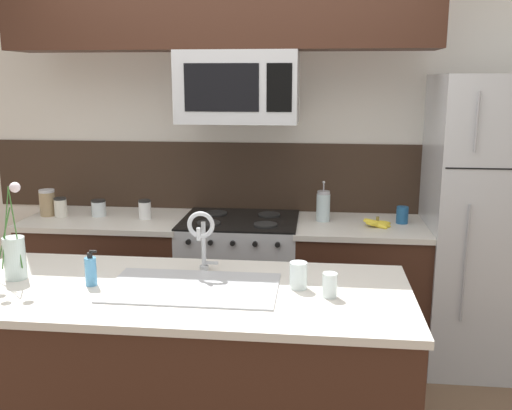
# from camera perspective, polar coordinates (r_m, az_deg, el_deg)

# --- Properties ---
(rear_partition) EXTENTS (5.20, 0.10, 2.60)m
(rear_partition) POSITION_cam_1_polar(r_m,az_deg,el_deg) (4.03, 3.34, 5.01)
(rear_partition) COLOR silver
(rear_partition) RESTS_ON ground
(splash_band) EXTENTS (3.67, 0.01, 0.48)m
(splash_band) POSITION_cam_1_polar(r_m,az_deg,el_deg) (4.02, -1.01, 2.85)
(splash_band) COLOR #332319
(splash_band) RESTS_ON rear_partition
(back_counter_left) EXTENTS (1.07, 0.65, 0.91)m
(back_counter_left) POSITION_cam_1_polar(r_m,az_deg,el_deg) (4.11, -14.26, -7.35)
(back_counter_left) COLOR #381E14
(back_counter_left) RESTS_ON ground
(back_counter_right) EXTENTS (0.85, 0.65, 0.91)m
(back_counter_right) POSITION_cam_1_polar(r_m,az_deg,el_deg) (3.87, 10.22, -8.41)
(back_counter_right) COLOR #381E14
(back_counter_right) RESTS_ON ground
(stove_range) EXTENTS (0.76, 0.64, 0.93)m
(stove_range) POSITION_cam_1_polar(r_m,az_deg,el_deg) (3.89, -1.58, -8.00)
(stove_range) COLOR #B7BABF
(stove_range) RESTS_ON ground
(microwave) EXTENTS (0.74, 0.40, 0.44)m
(microwave) POSITION_cam_1_polar(r_m,az_deg,el_deg) (3.62, -1.76, 11.70)
(microwave) COLOR #B7BABF
(refrigerator) EXTENTS (0.82, 0.74, 1.85)m
(refrigerator) POSITION_cam_1_polar(r_m,az_deg,el_deg) (3.90, 22.56, -1.79)
(refrigerator) COLOR #B7BABF
(refrigerator) RESTS_ON ground
(storage_jar_tall) EXTENTS (0.11, 0.11, 0.18)m
(storage_jar_tall) POSITION_cam_1_polar(r_m,az_deg,el_deg) (4.13, -20.13, 0.22)
(storage_jar_tall) COLOR #997F5B
(storage_jar_tall) RESTS_ON back_counter_left
(storage_jar_medium) EXTENTS (0.08, 0.08, 0.13)m
(storage_jar_medium) POSITION_cam_1_polar(r_m,az_deg,el_deg) (4.07, -18.97, -0.22)
(storage_jar_medium) COLOR silver
(storage_jar_medium) RESTS_ON back_counter_left
(storage_jar_short) EXTENTS (0.10, 0.10, 0.11)m
(storage_jar_short) POSITION_cam_1_polar(r_m,az_deg,el_deg) (4.02, -15.46, -0.29)
(storage_jar_short) COLOR silver
(storage_jar_short) RESTS_ON back_counter_left
(storage_jar_squat) EXTENTS (0.08, 0.08, 0.13)m
(storage_jar_squat) POSITION_cam_1_polar(r_m,az_deg,el_deg) (3.87, -11.05, -0.43)
(storage_jar_squat) COLOR silver
(storage_jar_squat) RESTS_ON back_counter_left
(banana_bunch) EXTENTS (0.19, 0.13, 0.08)m
(banana_bunch) POSITION_cam_1_polar(r_m,az_deg,el_deg) (3.68, 12.05, -1.82)
(banana_bunch) COLOR yellow
(banana_bunch) RESTS_ON back_counter_right
(french_press) EXTENTS (0.09, 0.09, 0.27)m
(french_press) POSITION_cam_1_polar(r_m,az_deg,el_deg) (3.76, 6.74, -0.11)
(french_press) COLOR silver
(french_press) RESTS_ON back_counter_right
(coffee_tin) EXTENTS (0.08, 0.08, 0.11)m
(coffee_tin) POSITION_cam_1_polar(r_m,az_deg,el_deg) (3.80, 14.42, -0.98)
(coffee_tin) COLOR #1E5184
(coffee_tin) RESTS_ON back_counter_right
(island_counter) EXTENTS (2.05, 0.85, 0.91)m
(island_counter) POSITION_cam_1_polar(r_m,az_deg,el_deg) (2.79, -7.27, -16.96)
(island_counter) COLOR #381E14
(island_counter) RESTS_ON ground
(kitchen_sink) EXTENTS (0.76, 0.44, 0.16)m
(kitchen_sink) POSITION_cam_1_polar(r_m,az_deg,el_deg) (2.61, -6.32, -9.69)
(kitchen_sink) COLOR #ADAFB5
(kitchen_sink) RESTS_ON island_counter
(sink_faucet) EXTENTS (0.14, 0.14, 0.31)m
(sink_faucet) POSITION_cam_1_polar(r_m,az_deg,el_deg) (2.73, -5.45, -2.78)
(sink_faucet) COLOR #B7BABF
(sink_faucet) RESTS_ON island_counter
(dish_soap_bottle) EXTENTS (0.06, 0.05, 0.16)m
(dish_soap_bottle) POSITION_cam_1_polar(r_m,az_deg,el_deg) (2.69, -16.20, -6.33)
(dish_soap_bottle) COLOR #4C93C6
(dish_soap_bottle) RESTS_ON island_counter
(drinking_glass) EXTENTS (0.08, 0.08, 0.12)m
(drinking_glass) POSITION_cam_1_polar(r_m,az_deg,el_deg) (2.56, 4.26, -7.03)
(drinking_glass) COLOR silver
(drinking_glass) RESTS_ON island_counter
(spare_glass) EXTENTS (0.06, 0.06, 0.11)m
(spare_glass) POSITION_cam_1_polar(r_m,az_deg,el_deg) (2.48, 7.39, -7.95)
(spare_glass) COLOR silver
(spare_glass) RESTS_ON island_counter
(flower_vase) EXTENTS (0.17, 0.13, 0.47)m
(flower_vase) POSITION_cam_1_polar(r_m,az_deg,el_deg) (2.88, -23.08, -4.53)
(flower_vase) COLOR silver
(flower_vase) RESTS_ON island_counter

